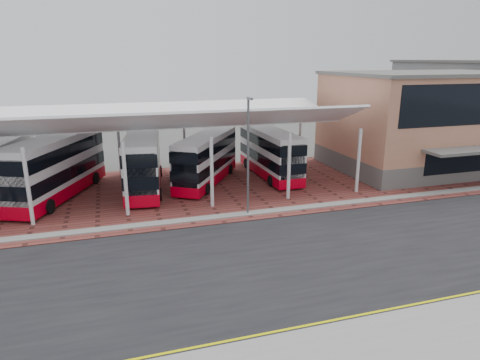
{
  "coord_description": "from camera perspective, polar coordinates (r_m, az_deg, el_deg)",
  "views": [
    {
      "loc": [
        -6.82,
        -20.3,
        10.5
      ],
      "look_at": [
        1.51,
        6.55,
        2.46
      ],
      "focal_mm": 32.0,
      "sensor_mm": 36.0,
      "label": 1
    }
  ],
  "objects": [
    {
      "name": "bus_4",
      "position": [
        36.79,
        -4.5,
        2.77
      ],
      "size": [
        7.38,
        9.79,
        4.17
      ],
      "rotation": [
        0.0,
        0.0,
        -0.56
      ],
      "color": "silver",
      "rests_on": "forecourt"
    },
    {
      "name": "bus_5",
      "position": [
        39.04,
        4.01,
        3.6
      ],
      "size": [
        2.63,
        10.31,
        4.24
      ],
      "rotation": [
        0.0,
        0.0,
        0.01
      ],
      "color": "silver",
      "rests_on": "forecourt"
    },
    {
      "name": "canopy",
      "position": [
        34.56,
        -15.86,
        7.54
      ],
      "size": [
        37.0,
        11.63,
        7.07
      ],
      "color": "silver",
      "rests_on": "ground"
    },
    {
      "name": "bus_2",
      "position": [
        35.68,
        -23.34,
        1.54
      ],
      "size": [
        7.0,
        11.59,
        4.73
      ],
      "rotation": [
        0.0,
        0.0,
        -0.41
      ],
      "color": "silver",
      "rests_on": "forecourt"
    },
    {
      "name": "north_kerb",
      "position": [
        29.28,
        -2.64,
        -4.92
      ],
      "size": [
        120.0,
        0.8,
        0.14
      ],
      "primitive_type": "cube",
      "color": "gray",
      "rests_on": "ground"
    },
    {
      "name": "road",
      "position": [
        23.0,
        2.01,
        -11.18
      ],
      "size": [
        120.0,
        14.0,
        0.02
      ],
      "primitive_type": "cube",
      "color": "black",
      "rests_on": "ground"
    },
    {
      "name": "yellow_line_near",
      "position": [
        18.25,
        8.59,
        -19.27
      ],
      "size": [
        120.0,
        0.12,
        0.01
      ],
      "primitive_type": "cube",
      "color": "#EBE800",
      "rests_on": "road"
    },
    {
      "name": "lamp_east",
      "position": [
        28.66,
        1.1,
        3.59
      ],
      "size": [
        0.16,
        0.9,
        8.07
      ],
      "color": "#515458",
      "rests_on": "ground"
    },
    {
      "name": "forecourt",
      "position": [
        36.0,
        -2.3,
        -0.96
      ],
      "size": [
        72.0,
        16.0,
        0.06
      ],
      "primitive_type": "cube",
      "color": "brown",
      "rests_on": "ground"
    },
    {
      "name": "ground",
      "position": [
        23.85,
        1.21,
        -10.16
      ],
      "size": [
        140.0,
        140.0,
        0.0
      ],
      "primitive_type": "plane",
      "color": "#4B4D48"
    },
    {
      "name": "terminal",
      "position": [
        45.76,
        23.82,
        7.29
      ],
      "size": [
        18.4,
        14.4,
        9.25
      ],
      "color": "#595653",
      "rests_on": "ground"
    },
    {
      "name": "yellow_line_far",
      "position": [
        18.47,
        8.16,
        -18.77
      ],
      "size": [
        120.0,
        0.12,
        0.01
      ],
      "primitive_type": "cube",
      "color": "#EBE800",
      "rests_on": "road"
    },
    {
      "name": "bus_3",
      "position": [
        35.89,
        -12.75,
        2.39
      ],
      "size": [
        3.94,
        11.28,
        4.55
      ],
      "rotation": [
        0.0,
        0.0,
        -0.13
      ],
      "color": "silver",
      "rests_on": "forecourt"
    }
  ]
}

